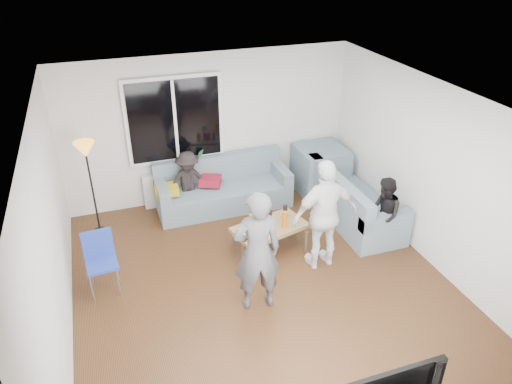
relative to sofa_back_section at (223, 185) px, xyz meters
name	(u,v)px	position (x,y,z in m)	size (l,w,h in m)	color
floor	(263,287)	(-0.08, -2.27, -0.45)	(5.00, 5.50, 0.04)	#56351C
ceiling	(265,103)	(-0.08, -2.27, 2.20)	(5.00, 5.50, 0.04)	white
wall_back	(209,128)	(-0.08, 0.50, 0.88)	(5.00, 0.04, 2.60)	silver
wall_front	(387,377)	(-0.08, -5.04, 0.88)	(5.00, 0.04, 2.60)	silver
wall_left	(49,243)	(-2.60, -2.27, 0.88)	(0.04, 5.50, 2.60)	silver
wall_right	(433,175)	(2.44, -2.27, 0.88)	(0.04, 5.50, 2.60)	silver
window_frame	(175,120)	(-0.68, 0.42, 1.12)	(1.62, 0.06, 1.47)	white
window_glass	(175,121)	(-0.68, 0.38, 1.12)	(1.50, 0.02, 1.35)	black
window_mullion	(175,121)	(-0.68, 0.37, 1.12)	(0.05, 0.03, 1.35)	white
radiator	(181,187)	(-0.68, 0.38, -0.11)	(1.30, 0.12, 0.62)	silver
potted_plant	(199,159)	(-0.33, 0.35, 0.38)	(0.21, 0.17, 0.38)	#27632B
vase	(174,168)	(-0.76, 0.35, 0.28)	(0.17, 0.17, 0.18)	silver
sofa_back_section	(223,185)	(0.00, 0.00, 0.00)	(2.30, 0.85, 0.85)	slate
sofa_right_section	(355,197)	(1.94, -1.14, 0.00)	(0.85, 2.00, 0.85)	slate
sofa_corner	(320,169)	(1.85, 0.00, 0.00)	(0.85, 0.85, 0.85)	slate
cushion_yellow	(167,190)	(-0.98, -0.02, 0.09)	(0.38, 0.32, 0.14)	gold
cushion_red	(210,181)	(-0.21, 0.06, 0.09)	(0.36, 0.30, 0.13)	maroon
coffee_table	(270,237)	(0.31, -1.46, -0.22)	(1.10, 0.60, 0.40)	#A1834E
pitcher	(264,221)	(0.24, -1.41, 0.06)	(0.17, 0.17, 0.17)	maroon
side_chair	(102,265)	(-2.13, -1.65, 0.01)	(0.40, 0.40, 0.86)	#253BA2
floor_lamp	(92,189)	(-2.13, -0.13, 0.36)	(0.32, 0.32, 1.56)	orange
player_left	(257,252)	(-0.28, -2.58, 0.41)	(0.61, 0.40, 1.68)	#4C4C51
player_right	(325,215)	(0.90, -2.07, 0.41)	(0.97, 0.41, 1.66)	white
spectator_right	(384,214)	(1.94, -1.97, 0.15)	(0.56, 0.44, 1.16)	black
spectator_back	(189,182)	(-0.59, 0.03, 0.13)	(0.72, 0.41, 1.12)	black
bottle_c	(270,216)	(0.37, -1.32, 0.06)	(0.07, 0.07, 0.17)	black
bottle_e	(285,212)	(0.62, -1.32, 0.09)	(0.07, 0.07, 0.23)	black
bottle_a	(251,220)	(0.06, -1.36, 0.07)	(0.07, 0.07, 0.20)	#C4650B
bottle_b	(268,225)	(0.24, -1.59, 0.10)	(0.08, 0.08, 0.25)	#378317
bottle_d	(285,219)	(0.52, -1.55, 0.11)	(0.07, 0.07, 0.26)	#C76311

